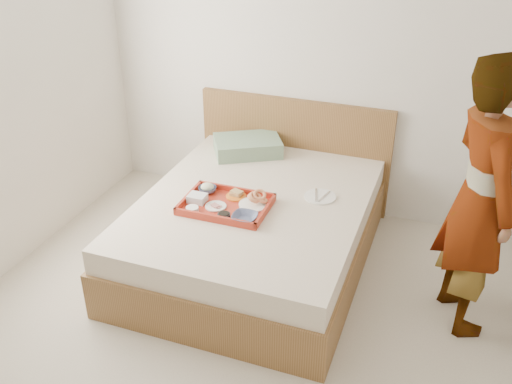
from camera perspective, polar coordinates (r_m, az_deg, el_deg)
The scene contains 16 objects.
ground at distance 3.66m, azimuth -4.38°, elevation -15.63°, with size 3.50×4.00×0.01m, color beige.
wall_back at distance 4.66m, azimuth 5.36°, elevation 13.15°, with size 3.50×0.01×2.60m, color silver.
bed at distance 4.24m, azimuth -0.17°, elevation -3.82°, with size 1.65×2.00×0.53m, color brown.
headboard at distance 4.95m, azimuth 3.76°, elevation 3.97°, with size 1.65×0.06×0.95m, color brown.
pillow at distance 4.77m, azimuth -0.84°, elevation 4.60°, with size 0.53×0.36×0.13m, color gray.
tray at distance 4.00m, azimuth -2.99°, elevation -1.21°, with size 0.60×0.43×0.05m, color #B52811.
prawn_plate at distance 3.99m, azimuth -0.25°, elevation -1.26°, with size 0.21×0.21×0.01m, color white.
navy_bowl_big at distance 3.82m, azimuth -1.12°, elevation -2.53°, with size 0.17×0.17×0.04m, color #141942.
sauce_dish at distance 3.85m, azimuth -3.20°, elevation -2.38°, with size 0.09×0.09×0.03m, color black.
meat_plate at distance 3.98m, azimuth -4.02°, elevation -1.43°, with size 0.15×0.15×0.01m, color white.
bread_plate at distance 4.10m, azimuth -1.99°, elevation -0.43°, with size 0.15×0.15×0.01m, color orange.
salad_bowl at distance 4.17m, azimuth -4.84°, elevation 0.26°, with size 0.13×0.13×0.04m, color #141942.
plastic_tub at distance 4.05m, azimuth -5.85°, elevation -0.61°, with size 0.12×0.10×0.05m, color silver.
cheese_round at distance 3.95m, azimuth -6.35°, elevation -1.69°, with size 0.09×0.09×0.03m, color white.
dinner_plate at distance 4.15m, azimuth 6.37°, elevation -0.46°, with size 0.23×0.23×0.01m, color white.
person at distance 3.65m, azimuth 21.36°, elevation -0.69°, with size 0.64×0.42×1.76m, color silver.
Camera 1 is at (1.15, -2.34, 2.57)m, focal length 40.33 mm.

